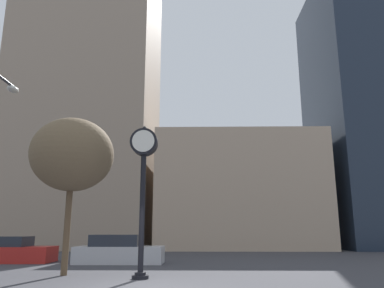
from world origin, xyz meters
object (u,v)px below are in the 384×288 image
(street_clock, at_px, (143,168))
(bare_tree, at_px, (72,155))
(car_silver, at_px, (119,251))
(car_red, at_px, (6,251))

(street_clock, distance_m, bare_tree, 3.18)
(street_clock, xyz_separation_m, bare_tree, (-2.96, 0.94, 0.66))
(car_silver, bearing_deg, car_red, 175.63)
(car_red, bearing_deg, car_silver, -6.56)
(car_silver, xyz_separation_m, bare_tree, (-0.96, -4.95, 3.92))
(street_clock, distance_m, car_silver, 7.02)
(car_red, height_order, car_silver, car_silver)
(car_red, distance_m, car_silver, 5.97)
(car_red, bearing_deg, bare_tree, -49.30)
(street_clock, bearing_deg, car_silver, 108.77)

